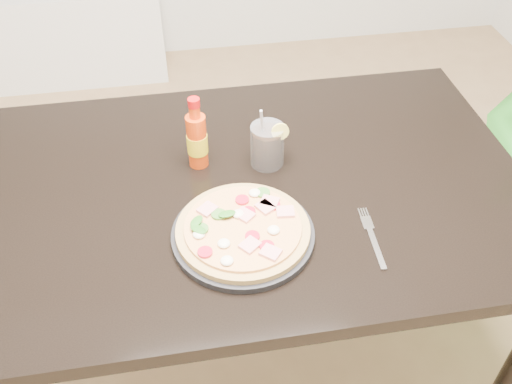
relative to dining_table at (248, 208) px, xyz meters
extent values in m
cube|color=black|center=(0.00, 0.00, 0.06)|extent=(1.40, 0.90, 0.04)
cylinder|color=black|center=(-0.64, 0.39, -0.31)|extent=(0.06, 0.06, 0.71)
cylinder|color=black|center=(0.64, 0.39, -0.31)|extent=(0.06, 0.06, 0.71)
cylinder|color=black|center=(-0.04, -0.18, 0.09)|extent=(0.32, 0.32, 0.02)
cylinder|color=tan|center=(-0.04, -0.18, 0.11)|extent=(0.30, 0.30, 0.01)
cylinder|color=tan|center=(-0.04, -0.18, 0.12)|extent=(0.26, 0.26, 0.01)
cube|color=pink|center=(-0.03, -0.15, 0.12)|extent=(0.05, 0.05, 0.01)
cube|color=pink|center=(-0.03, -0.24, 0.12)|extent=(0.05, 0.05, 0.01)
cube|color=pink|center=(0.02, -0.13, 0.12)|extent=(0.05, 0.05, 0.01)
cube|color=pink|center=(-0.11, -0.12, 0.12)|extent=(0.05, 0.05, 0.01)
cube|color=pink|center=(0.06, -0.15, 0.12)|extent=(0.04, 0.04, 0.01)
cube|color=pink|center=(0.01, -0.27, 0.12)|extent=(0.05, 0.05, 0.01)
cube|color=pink|center=(0.03, -0.11, 0.12)|extent=(0.05, 0.05, 0.01)
cylinder|color=red|center=(-0.13, -0.24, 0.12)|extent=(0.03, 0.03, 0.01)
cylinder|color=red|center=(-0.03, -0.10, 0.12)|extent=(0.03, 0.03, 0.01)
cylinder|color=red|center=(0.04, -0.13, 0.12)|extent=(0.03, 0.03, 0.01)
cylinder|color=red|center=(-0.02, -0.14, 0.12)|extent=(0.03, 0.03, 0.01)
cylinder|color=red|center=(-0.02, -0.22, 0.12)|extent=(0.03, 0.03, 0.01)
cylinder|color=red|center=(0.00, -0.25, 0.12)|extent=(0.03, 0.03, 0.01)
cylinder|color=#3D7A28|center=(0.02, -0.08, 0.12)|extent=(0.03, 0.03, 0.01)
cylinder|color=#3D7A28|center=(-0.13, -0.17, 0.12)|extent=(0.03, 0.03, 0.01)
cylinder|color=#3D7A28|center=(-0.09, -0.14, 0.12)|extent=(0.03, 0.03, 0.01)
ellipsoid|color=white|center=(-0.09, -0.28, 0.12)|extent=(0.03, 0.03, 0.01)
ellipsoid|color=white|center=(-0.14, -0.19, 0.12)|extent=(0.03, 0.03, 0.01)
ellipsoid|color=white|center=(-0.04, -0.14, 0.12)|extent=(0.03, 0.03, 0.01)
ellipsoid|color=white|center=(-0.09, -0.23, 0.12)|extent=(0.03, 0.03, 0.01)
ellipsoid|color=white|center=(0.00, -0.08, 0.12)|extent=(0.03, 0.03, 0.01)
ellipsoid|color=white|center=(0.02, -0.21, 0.12)|extent=(0.03, 0.03, 0.01)
ellipsoid|color=#266C19|center=(-0.07, -0.14, 0.13)|extent=(0.04, 0.03, 0.00)
ellipsoid|color=#266C19|center=(-0.14, -0.18, 0.13)|extent=(0.04, 0.04, 0.00)
ellipsoid|color=#266C19|center=(-0.14, -0.16, 0.13)|extent=(0.04, 0.05, 0.00)
cylinder|color=red|center=(-0.11, 0.10, 0.16)|extent=(0.06, 0.06, 0.15)
cylinder|color=yellow|center=(-0.11, 0.10, 0.15)|extent=(0.05, 0.05, 0.05)
cylinder|color=red|center=(-0.11, 0.10, 0.24)|extent=(0.03, 0.03, 0.03)
cylinder|color=red|center=(-0.11, 0.10, 0.27)|extent=(0.03, 0.03, 0.02)
cylinder|color=black|center=(0.06, 0.07, 0.13)|extent=(0.08, 0.08, 0.10)
cylinder|color=silver|center=(0.06, 0.07, 0.14)|extent=(0.09, 0.09, 0.11)
cylinder|color=#F2E059|center=(0.09, 0.05, 0.19)|extent=(0.04, 0.01, 0.04)
cylinder|color=#B2B2B7|center=(0.05, 0.08, 0.17)|extent=(0.03, 0.06, 0.17)
cube|color=silver|center=(0.24, -0.26, 0.09)|extent=(0.02, 0.12, 0.00)
cube|color=silver|center=(0.25, -0.18, 0.09)|extent=(0.03, 0.04, 0.00)
cube|color=silver|center=(0.24, -0.15, 0.09)|extent=(0.01, 0.03, 0.00)
cube|color=silver|center=(0.25, -0.15, 0.09)|extent=(0.01, 0.03, 0.00)
cube|color=silver|center=(0.25, -0.15, 0.09)|extent=(0.01, 0.03, 0.00)
cube|color=silver|center=(0.26, -0.15, 0.09)|extent=(0.01, 0.03, 0.00)
cube|color=white|center=(-0.88, 1.92, -0.42)|extent=(1.40, 0.34, 0.50)
camera|label=1|loc=(-0.16, -1.05, 1.02)|focal=40.00mm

